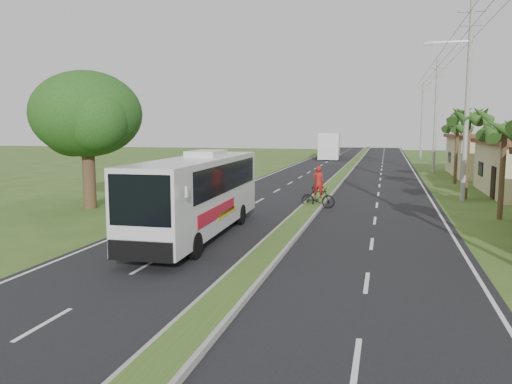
# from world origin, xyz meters

# --- Properties ---
(ground) EXTENTS (180.00, 180.00, 0.00)m
(ground) POSITION_xyz_m (0.00, 0.00, 0.00)
(ground) COLOR #36541F
(ground) RESTS_ON ground
(road_asphalt) EXTENTS (14.00, 160.00, 0.02)m
(road_asphalt) POSITION_xyz_m (0.00, 20.00, 0.01)
(road_asphalt) COLOR black
(road_asphalt) RESTS_ON ground
(median_strip) EXTENTS (1.20, 160.00, 0.18)m
(median_strip) POSITION_xyz_m (0.00, 20.00, 0.10)
(median_strip) COLOR gray
(median_strip) RESTS_ON ground
(lane_edge_left) EXTENTS (0.12, 160.00, 0.01)m
(lane_edge_left) POSITION_xyz_m (-6.70, 20.00, 0.00)
(lane_edge_left) COLOR silver
(lane_edge_left) RESTS_ON ground
(lane_edge_right) EXTENTS (0.12, 160.00, 0.01)m
(lane_edge_right) POSITION_xyz_m (6.70, 20.00, 0.00)
(lane_edge_right) COLOR silver
(lane_edge_right) RESTS_ON ground
(shop_far) EXTENTS (8.60, 11.60, 3.82)m
(shop_far) POSITION_xyz_m (14.00, 36.00, 1.93)
(shop_far) COLOR tan
(shop_far) RESTS_ON ground
(palm_verge_b) EXTENTS (2.40, 2.40, 5.05)m
(palm_verge_b) POSITION_xyz_m (9.40, 12.00, 4.36)
(palm_verge_b) COLOR #473321
(palm_verge_b) RESTS_ON ground
(palm_verge_c) EXTENTS (2.40, 2.40, 5.85)m
(palm_verge_c) POSITION_xyz_m (8.80, 19.00, 5.12)
(palm_verge_c) COLOR #473321
(palm_verge_c) RESTS_ON ground
(palm_verge_d) EXTENTS (2.40, 2.40, 5.25)m
(palm_verge_d) POSITION_xyz_m (9.30, 28.00, 4.55)
(palm_verge_d) COLOR #473321
(palm_verge_d) RESTS_ON ground
(shade_tree) EXTENTS (6.30, 6.00, 7.54)m
(shade_tree) POSITION_xyz_m (-12.11, 10.02, 5.03)
(shade_tree) COLOR #473321
(shade_tree) RESTS_ON ground
(utility_pole_b) EXTENTS (3.20, 0.28, 12.00)m
(utility_pole_b) POSITION_xyz_m (8.47, 18.00, 6.26)
(utility_pole_b) COLOR gray
(utility_pole_b) RESTS_ON ground
(utility_pole_c) EXTENTS (1.60, 0.28, 11.00)m
(utility_pole_c) POSITION_xyz_m (8.50, 38.00, 5.67)
(utility_pole_c) COLOR gray
(utility_pole_c) RESTS_ON ground
(utility_pole_d) EXTENTS (1.60, 0.28, 10.50)m
(utility_pole_d) POSITION_xyz_m (8.50, 58.00, 5.42)
(utility_pole_d) COLOR gray
(utility_pole_d) RESTS_ON ground
(coach_bus_main) EXTENTS (2.64, 10.89, 3.49)m
(coach_bus_main) POSITION_xyz_m (-3.43, 4.65, 1.92)
(coach_bus_main) COLOR silver
(coach_bus_main) RESTS_ON ground
(coach_bus_far) EXTENTS (3.65, 12.77, 3.67)m
(coach_bus_far) POSITION_xyz_m (-4.04, 58.66, 2.08)
(coach_bus_far) COLOR white
(coach_bus_far) RESTS_ON ground
(motorcyclist) EXTENTS (1.96, 0.78, 2.36)m
(motorcyclist) POSITION_xyz_m (0.33, 13.20, 0.84)
(motorcyclist) COLOR black
(motorcyclist) RESTS_ON ground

